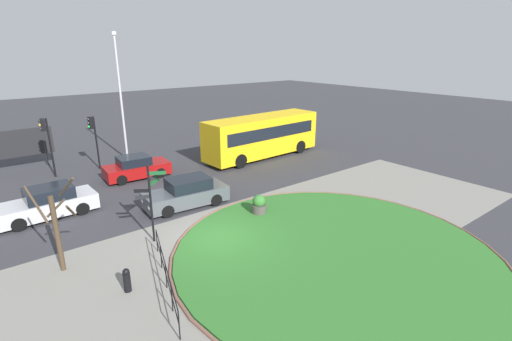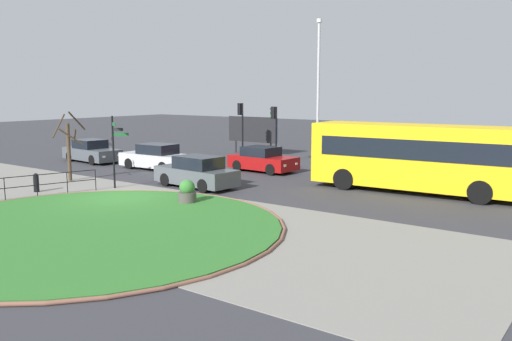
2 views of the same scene
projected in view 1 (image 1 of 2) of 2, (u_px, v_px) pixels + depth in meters
ground at (218, 239)px, 16.25m from camera, size 120.00×120.00×0.00m
sidewalk_paving at (238, 254)px, 15.09m from camera, size 32.00×8.91×0.02m
grass_island at (334, 251)px, 15.17m from camera, size 12.80×12.80×0.10m
grass_kerb_ring at (334, 251)px, 15.17m from camera, size 13.11×13.11×0.11m
signpost_directional at (151, 197)px, 15.47m from camera, size 1.19×0.80×3.45m
bollard_foreground at (127, 280)px, 12.63m from camera, size 0.25×0.25×0.88m
railing_grass_edge at (166, 272)px, 12.74m from camera, size 1.57×5.00×1.00m
bus_yellow at (262, 135)px, 28.05m from camera, size 9.49×2.89×3.08m
car_near_lane at (48, 203)px, 18.22m from camera, size 4.49×1.94×1.51m
car_far_lane at (136, 168)px, 23.75m from camera, size 4.05×2.05×1.43m
car_oncoming at (187, 193)px, 19.47m from camera, size 4.39×2.06×1.52m
traffic_light_near at (46, 135)px, 23.21m from camera, size 0.49×0.29×3.79m
traffic_light_far at (93, 131)px, 24.78m from camera, size 0.49×0.29×3.61m
lamppost_tall at (120, 94)px, 26.46m from camera, size 0.32×0.32×8.94m
billboard_left at (17, 144)px, 25.09m from camera, size 4.36×0.15×2.73m
planter_near_signpost at (259, 205)px, 18.56m from camera, size 0.74×0.74×1.02m
street_tree_bare at (57, 226)px, 13.47m from camera, size 1.52×1.55×3.61m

